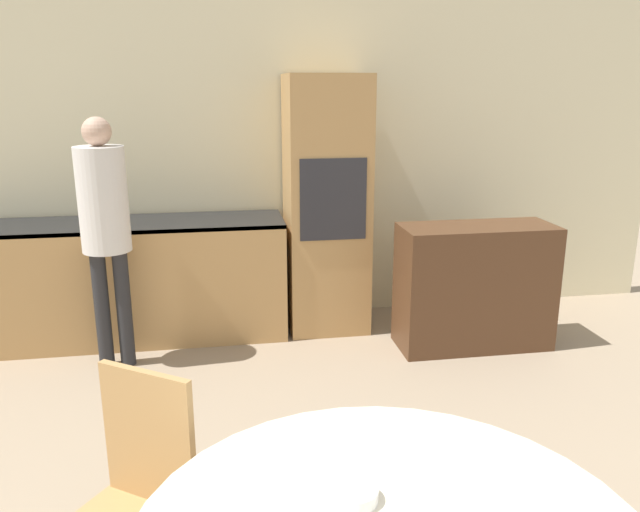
% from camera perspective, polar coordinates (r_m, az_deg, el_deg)
% --- Properties ---
extents(wall_back, '(6.61, 0.05, 2.60)m').
position_cam_1_polar(wall_back, '(5.09, -3.85, 8.68)').
color(wall_back, beige).
rests_on(wall_back, ground_plane).
extents(kitchen_counter, '(2.44, 0.60, 0.91)m').
position_cam_1_polar(kitchen_counter, '(4.95, -17.62, -2.06)').
color(kitchen_counter, tan).
rests_on(kitchen_counter, ground_plane).
extents(oven_unit, '(0.61, 0.59, 1.97)m').
position_cam_1_polar(oven_unit, '(4.85, 0.57, 4.63)').
color(oven_unit, tan).
rests_on(oven_unit, ground_plane).
extents(sideboard, '(1.12, 0.45, 0.92)m').
position_cam_1_polar(sideboard, '(4.73, 13.95, -2.73)').
color(sideboard, '#51331E').
rests_on(sideboard, ground_plane).
extents(chair_far_left, '(0.56, 0.56, 0.95)m').
position_cam_1_polar(chair_far_left, '(2.39, -16.57, -20.09)').
color(chair_far_left, tan).
rests_on(chair_far_left, ground_plane).
extents(person_standing, '(0.32, 0.32, 1.70)m').
position_cam_1_polar(person_standing, '(4.33, -19.10, 3.47)').
color(person_standing, '#262628').
rests_on(person_standing, ground_plane).
extents(bowl_centre, '(0.14, 0.14, 0.04)m').
position_cam_1_polar(bowl_centre, '(1.89, 3.11, -20.92)').
color(bowl_centre, white).
rests_on(bowl_centre, dining_table).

